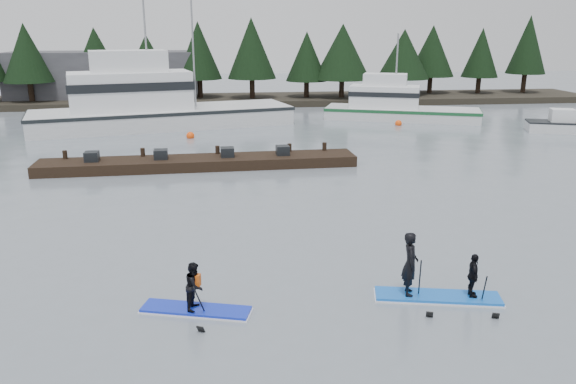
{
  "coord_description": "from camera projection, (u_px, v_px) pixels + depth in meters",
  "views": [
    {
      "loc": [
        -2.41,
        -14.67,
        7.18
      ],
      "look_at": [
        0.0,
        6.0,
        1.1
      ],
      "focal_mm": 35.0,
      "sensor_mm": 36.0,
      "label": 1
    }
  ],
  "objects": [
    {
      "name": "buoy_c",
      "position": [
        398.0,
        125.0,
        43.24
      ],
      "size": [
        0.52,
        0.52,
        0.52
      ],
      "primitive_type": "sphere",
      "color": "#FC4B0C",
      "rests_on": "ground"
    },
    {
      "name": "floating_dock",
      "position": [
        200.0,
        163.0,
        29.98
      ],
      "size": [
        16.84,
        2.88,
        0.56
      ],
      "primitive_type": "cube",
      "rotation": [
        0.0,
        0.0,
        0.04
      ],
      "color": "black",
      "rests_on": "ground"
    },
    {
      "name": "waterfront_building",
      "position": [
        105.0,
        77.0,
        55.96
      ],
      "size": [
        18.0,
        6.0,
        5.0
      ],
      "primitive_type": "cube",
      "color": "#4C4C51",
      "rests_on": "ground"
    },
    {
      "name": "buoy_a",
      "position": [
        48.0,
        136.0,
        38.91
      ],
      "size": [
        0.58,
        0.58,
        0.58
      ],
      "primitive_type": "sphere",
      "color": "#FC4B0C",
      "rests_on": "ground"
    },
    {
      "name": "paddleboard_solo",
      "position": [
        195.0,
        294.0,
        14.64
      ],
      "size": [
        2.96,
        1.46,
        1.86
      ],
      "rotation": [
        0.0,
        0.0,
        -0.28
      ],
      "color": "#142BC4",
      "rests_on": "ground"
    },
    {
      "name": "treeline",
      "position": [
        247.0,
        103.0,
        56.31
      ],
      "size": [
        60.0,
        4.0,
        8.0
      ],
      "primitive_type": null,
      "color": "black",
      "rests_on": "ground"
    },
    {
      "name": "paddleboard_duo",
      "position": [
        434.0,
        276.0,
        15.32
      ],
      "size": [
        3.49,
        1.63,
        2.38
      ],
      "rotation": [
        0.0,
        0.0,
        -0.21
      ],
      "color": "blue",
      "rests_on": "ground"
    },
    {
      "name": "buoy_b",
      "position": [
        190.0,
        138.0,
        38.23
      ],
      "size": [
        0.55,
        0.55,
        0.55
      ],
      "primitive_type": "sphere",
      "color": "#FC4B0C",
      "rests_on": "ground"
    },
    {
      "name": "fishing_boat_large",
      "position": [
        156.0,
        116.0,
        42.28
      ],
      "size": [
        19.79,
        9.73,
        10.61
      ],
      "rotation": [
        0.0,
        0.0,
        0.24
      ],
      "color": "silver",
      "rests_on": "ground"
    },
    {
      "name": "far_shore",
      "position": [
        247.0,
        100.0,
        56.23
      ],
      "size": [
        70.0,
        8.0,
        0.6
      ],
      "primitive_type": "cube",
      "color": "#2D281E",
      "rests_on": "ground"
    },
    {
      "name": "fishing_boat_medium",
      "position": [
        397.0,
        113.0,
        45.94
      ],
      "size": [
        12.68,
        7.51,
        7.59
      ],
      "rotation": [
        0.0,
        0.0,
        -0.35
      ],
      "color": "silver",
      "rests_on": "ground"
    },
    {
      "name": "skiff",
      "position": [
        575.0,
        127.0,
        40.1
      ],
      "size": [
        6.76,
        3.94,
        0.76
      ],
      "primitive_type": "cube",
      "rotation": [
        0.0,
        0.0,
        -0.33
      ],
      "color": "silver",
      "rests_on": "ground"
    },
    {
      "name": "ground",
      "position": [
        312.0,
        286.0,
        16.27
      ],
      "size": [
        160.0,
        160.0,
        0.0
      ],
      "primitive_type": "plane",
      "color": "gray",
      "rests_on": "ground"
    }
  ]
}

